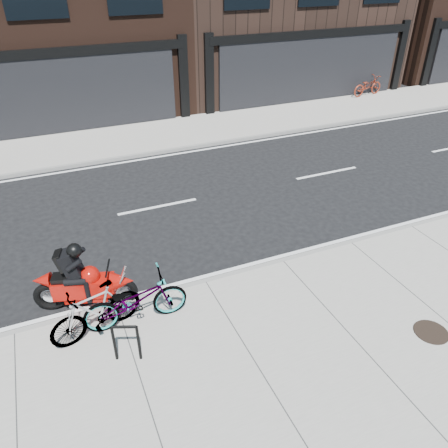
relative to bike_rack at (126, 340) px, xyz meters
name	(u,v)px	position (x,y,z in m)	size (l,w,h in m)	color
ground	(179,241)	(2.08, 3.48, -0.61)	(120.00, 120.00, 0.00)	black
sidewalk_near	(269,387)	(2.08, -1.52, -0.54)	(60.00, 6.00, 0.13)	gray
sidewalk_far	(118,141)	(2.08, 11.23, -0.54)	(60.00, 3.50, 0.13)	gray
bike_rack	(126,340)	(0.00, 0.00, 0.00)	(0.46, 0.22, 0.81)	black
bicycle_front	(135,301)	(0.38, 0.88, 0.06)	(0.71, 2.05, 1.08)	gray
bicycle_rear	(96,311)	(-0.38, 0.88, 0.07)	(0.51, 1.82, 1.09)	gray
motorcycle	(88,282)	(-0.38, 1.85, 0.05)	(2.11, 0.99, 1.61)	black
bicycle_far	(368,86)	(15.33, 12.48, 0.01)	(0.65, 1.87, 0.98)	maroon
manhole_cover	(431,332)	(5.57, -1.68, -0.47)	(0.66, 0.66, 0.01)	black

